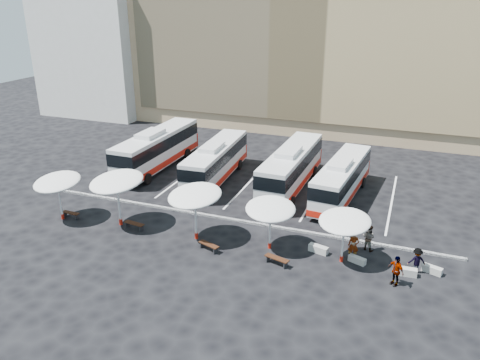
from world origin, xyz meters
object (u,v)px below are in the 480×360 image
(conc_bench_1, at_px, (357,260))
(wood_bench_2, at_px, (209,245))
(sunshade_4, at_px, (345,221))
(bus_3, at_px, (342,178))
(conc_bench_2, at_px, (406,272))
(wood_bench_3, at_px, (277,259))
(bus_2, at_px, (291,167))
(sunshade_0, at_px, (57,182))
(wood_bench_0, at_px, (71,214))
(passenger_1, at_px, (369,238))
(passenger_0, at_px, (353,245))
(bus_1, at_px, (216,161))
(bus_0, at_px, (157,148))
(wood_bench_1, at_px, (134,224))
(sunshade_2, at_px, (195,196))
(conc_bench_0, at_px, (318,249))
(conc_bench_3, at_px, (432,270))
(sunshade_3, at_px, (270,209))
(sunshade_1, at_px, (117,182))
(passenger_2, at_px, (396,271))
(passenger_3, at_px, (417,261))

(conc_bench_1, bearing_deg, wood_bench_2, -168.64)
(sunshade_4, bearing_deg, bus_3, 99.86)
(wood_bench_2, distance_m, conc_bench_2, 12.07)
(bus_3, height_order, wood_bench_3, bus_3)
(bus_3, height_order, conc_bench_2, bus_3)
(bus_2, xyz_separation_m, sunshade_0, (-14.10, -11.68, 1.02))
(wood_bench_0, relative_size, passenger_1, 0.82)
(wood_bench_2, bearing_deg, passenger_0, 14.40)
(bus_1, bearing_deg, conc_bench_2, -34.69)
(bus_0, bearing_deg, sunshade_4, -28.99)
(wood_bench_0, xyz_separation_m, wood_bench_1, (5.36, 0.13, 0.03))
(wood_bench_0, bearing_deg, wood_bench_2, -3.57)
(sunshade_0, xyz_separation_m, conc_bench_2, (23.89, 1.13, -2.69))
(sunshade_2, xyz_separation_m, conc_bench_0, (8.09, 1.09, -2.92))
(bus_0, distance_m, conc_bench_3, 26.38)
(sunshade_0, distance_m, sunshade_3, 15.54)
(conc_bench_1, bearing_deg, conc_bench_2, -7.10)
(bus_3, bearing_deg, wood_bench_3, -94.42)
(wood_bench_3, bearing_deg, passenger_1, 37.23)
(bus_2, xyz_separation_m, conc_bench_1, (6.94, -10.19, -1.70))
(sunshade_3, bearing_deg, bus_0, 143.23)
(conc_bench_2, bearing_deg, sunshade_3, 178.86)
(bus_2, relative_size, conc_bench_0, 9.41)
(sunshade_2, xyz_separation_m, passenger_1, (10.99, 2.54, -2.29))
(conc_bench_0, distance_m, passenger_1, 3.31)
(bus_1, distance_m, bus_2, 6.67)
(sunshade_3, xyz_separation_m, conc_bench_1, (5.56, 0.19, -2.61))
(conc_bench_0, bearing_deg, passenger_0, 0.65)
(wood_bench_0, xyz_separation_m, conc_bench_0, (18.11, 1.52, -0.10))
(passenger_0, bearing_deg, sunshade_3, -178.57)
(sunshade_0, height_order, sunshade_1, sunshade_1)
(conc_bench_1, bearing_deg, sunshade_0, -175.95)
(sunshade_4, bearing_deg, wood_bench_3, -153.96)
(conc_bench_2, bearing_deg, passenger_2, -114.50)
(sunshade_0, bearing_deg, passenger_3, 3.86)
(sunshade_4, height_order, passenger_0, sunshade_4)
(sunshade_0, height_order, passenger_1, sunshade_0)
(passenger_1, bearing_deg, conc_bench_1, 100.61)
(bus_2, height_order, sunshade_2, bus_2)
(conc_bench_1, bearing_deg, wood_bench_1, -176.28)
(sunshade_3, height_order, wood_bench_1, sunshade_3)
(bus_2, bearing_deg, passenger_0, -54.53)
(passenger_2, xyz_separation_m, passenger_3, (1.07, 1.75, -0.12))
(wood_bench_1, relative_size, passenger_2, 0.85)
(passenger_2, bearing_deg, bus_2, 168.04)
(sunshade_1, xyz_separation_m, passenger_1, (16.95, 2.60, -2.44))
(bus_3, relative_size, sunshade_2, 2.33)
(bus_1, relative_size, passenger_2, 6.11)
(bus_0, distance_m, passenger_2, 25.42)
(sunshade_1, relative_size, conc_bench_3, 4.24)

